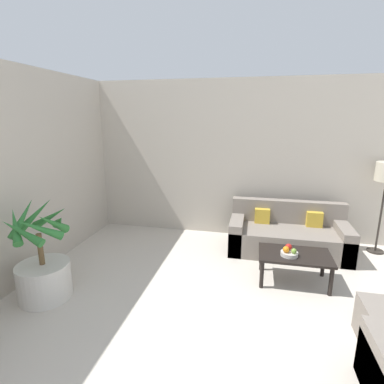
{
  "coord_description": "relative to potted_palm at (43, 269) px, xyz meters",
  "views": [
    {
      "loc": [
        -0.61,
        1.1,
        2.07
      ],
      "look_at": [
        -1.52,
        5.27,
        1.0
      ],
      "focal_mm": 28.0,
      "sensor_mm": 36.0,
      "label": 1
    }
  ],
  "objects": [
    {
      "name": "wall_back",
      "position": [
        2.97,
        2.5,
        0.98
      ],
      "size": [
        8.5,
        0.06,
        2.7
      ],
      "color": "#BCB2A3",
      "rests_on": "ground_plane"
    },
    {
      "name": "potted_palm",
      "position": [
        0.0,
        0.0,
        0.0
      ],
      "size": [
        0.72,
        0.72,
        1.18
      ],
      "color": "beige",
      "rests_on": "ground_plane"
    },
    {
      "name": "sofa_loveseat",
      "position": [
        2.89,
        1.92,
        -0.11
      ],
      "size": [
        1.78,
        0.81,
        0.76
      ],
      "color": "gray",
      "rests_on": "ground_plane"
    },
    {
      "name": "coffee_table",
      "position": [
        2.88,
        0.98,
        -0.03
      ],
      "size": [
        0.89,
        0.55,
        0.39
      ],
      "color": "black",
      "rests_on": "ground_plane"
    },
    {
      "name": "fruit_bowl",
      "position": [
        2.81,
        0.92,
        0.05
      ],
      "size": [
        0.21,
        0.21,
        0.05
      ],
      "color": "beige",
      "rests_on": "coffee_table"
    },
    {
      "name": "apple_red",
      "position": [
        2.8,
        0.97,
        0.11
      ],
      "size": [
        0.08,
        0.08,
        0.08
      ],
      "color": "red",
      "rests_on": "fruit_bowl"
    },
    {
      "name": "apple_green",
      "position": [
        2.86,
        0.88,
        0.1
      ],
      "size": [
        0.07,
        0.07,
        0.07
      ],
      "color": "olive",
      "rests_on": "fruit_bowl"
    },
    {
      "name": "orange_fruit",
      "position": [
        2.76,
        0.89,
        0.11
      ],
      "size": [
        0.08,
        0.08,
        0.08
      ],
      "color": "orange",
      "rests_on": "fruit_bowl"
    }
  ]
}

